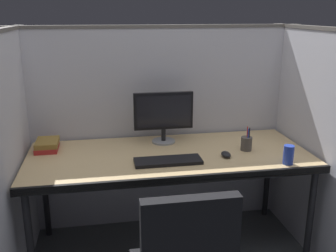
# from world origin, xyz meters

# --- Properties ---
(cubicle_partition_rear) EXTENTS (2.21, 0.06, 1.57)m
(cubicle_partition_rear) POSITION_xyz_m (0.00, 0.74, 0.79)
(cubicle_partition_rear) COLOR silver
(cubicle_partition_rear) RESTS_ON ground
(cubicle_partition_left) EXTENTS (0.06, 1.41, 1.57)m
(cubicle_partition_left) POSITION_xyz_m (-0.99, 0.20, 0.79)
(cubicle_partition_left) COLOR silver
(cubicle_partition_left) RESTS_ON ground
(cubicle_partition_right) EXTENTS (0.06, 1.41, 1.57)m
(cubicle_partition_right) POSITION_xyz_m (0.99, 0.20, 0.79)
(cubicle_partition_right) COLOR silver
(cubicle_partition_right) RESTS_ON ground
(desk) EXTENTS (1.90, 0.80, 0.74)m
(desk) POSITION_xyz_m (0.00, 0.29, 0.69)
(desk) COLOR tan
(desk) RESTS_ON ground
(monitor_center) EXTENTS (0.43, 0.17, 0.37)m
(monitor_center) POSITION_xyz_m (-0.00, 0.54, 0.96)
(monitor_center) COLOR gray
(monitor_center) RESTS_ON desk
(keyboard_main) EXTENTS (0.43, 0.15, 0.02)m
(keyboard_main) POSITION_xyz_m (-0.04, 0.14, 0.75)
(keyboard_main) COLOR black
(keyboard_main) RESTS_ON desk
(computer_mouse) EXTENTS (0.06, 0.10, 0.04)m
(computer_mouse) POSITION_xyz_m (0.36, 0.17, 0.76)
(computer_mouse) COLOR black
(computer_mouse) RESTS_ON desk
(book_stack) EXTENTS (0.15, 0.21, 0.07)m
(book_stack) POSITION_xyz_m (-0.82, 0.52, 0.77)
(book_stack) COLOR #B22626
(book_stack) RESTS_ON desk
(soda_can) EXTENTS (0.07, 0.07, 0.12)m
(soda_can) POSITION_xyz_m (0.71, -0.01, 0.80)
(soda_can) COLOR #263FB2
(soda_can) RESTS_ON desk
(pen_cup) EXTENTS (0.08, 0.08, 0.17)m
(pen_cup) POSITION_xyz_m (0.54, 0.27, 0.79)
(pen_cup) COLOR #4C4742
(pen_cup) RESTS_ON desk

